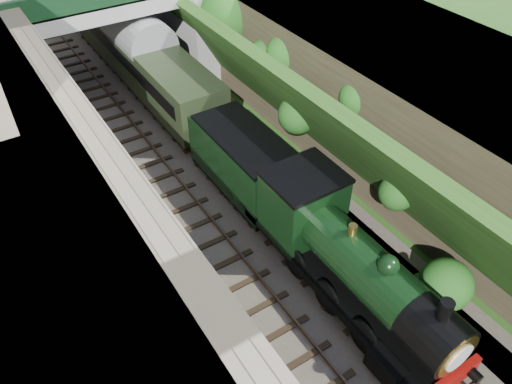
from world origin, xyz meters
The scene contains 12 objects.
ground centered at (0.00, 0.00, 0.00)m, with size 160.00×160.00×0.00m, color #1E4714.
trackbed centered at (0.00, 20.00, 0.10)m, with size 10.00×90.00×0.20m, color #473F38.
retaining_wall centered at (-5.50, 20.00, 3.50)m, with size 1.00×90.00×7.00m, color #756B56.
street_plateau_right centered at (9.50, 20.00, 3.12)m, with size 8.00×90.00×6.25m, color #262628.
embankment_slope centered at (5.02, 19.16, 2.80)m, with size 4.69×90.18×6.42m.
track_left centered at (-2.00, 20.00, 0.25)m, with size 2.50×90.00×0.20m.
track_right centered at (1.20, 20.00, 0.25)m, with size 2.50×90.00×0.20m.
road_bridge centered at (0.94, 24.00, 4.08)m, with size 16.00×6.40×7.25m.
tree centered at (5.91, 19.91, 4.65)m, with size 3.60×3.80×6.60m.
locomotive centered at (1.20, 3.48, 1.89)m, with size 3.10×10.23×3.83m.
tender centered at (1.20, 10.84, 1.62)m, with size 2.70×6.00×3.05m.
coach_front centered at (1.20, 23.44, 2.05)m, with size 2.90×18.00×3.70m.
Camera 1 is at (-8.23, -4.84, 15.93)m, focal length 35.00 mm.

